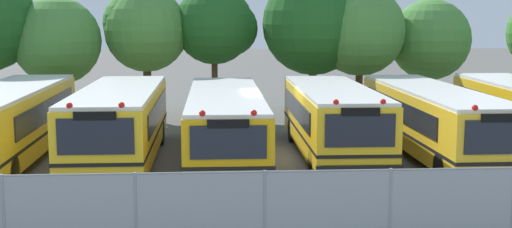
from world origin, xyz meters
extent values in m
plane|color=#595651|center=(0.00, 0.00, 0.00)|extent=(160.00, 160.00, 0.00)
cube|color=yellow|center=(-9.37, 0.14, 1.40)|extent=(2.58, 10.81, 2.10)
cube|color=white|center=(-9.37, 0.14, 2.51)|extent=(2.53, 10.60, 0.12)
cube|color=black|center=(-8.10, 0.45, 1.74)|extent=(0.11, 8.42, 0.76)
cube|color=black|center=(-9.37, 0.14, 0.98)|extent=(2.60, 10.92, 0.10)
cylinder|color=black|center=(-8.23, -3.85, 0.50)|extent=(0.29, 1.00, 1.00)
cylinder|color=black|center=(-8.29, 3.75, 0.50)|extent=(0.29, 1.00, 1.00)
cylinder|color=black|center=(-10.50, 3.73, 0.50)|extent=(0.29, 1.00, 1.00)
cube|color=yellow|center=(-5.53, -0.24, 1.40)|extent=(2.56, 9.82, 2.10)
cube|color=white|center=(-5.53, -0.24, 2.51)|extent=(2.50, 9.62, 0.12)
cube|color=black|center=(-5.53, -5.22, 0.53)|extent=(2.60, 0.16, 0.36)
cube|color=black|center=(-5.53, -5.17, 1.77)|extent=(2.09, 0.06, 1.01)
cube|color=black|center=(-4.24, 0.06, 1.73)|extent=(0.05, 7.65, 0.75)
cube|color=black|center=(-6.82, 0.06, 1.73)|extent=(0.05, 7.65, 0.75)
cube|color=black|center=(-5.53, -0.24, 0.98)|extent=(2.58, 9.91, 0.10)
sphere|color=red|center=(-4.83, -5.00, 2.61)|extent=(0.18, 0.18, 0.18)
sphere|color=red|center=(-6.23, -5.00, 2.61)|extent=(0.18, 0.18, 0.18)
cube|color=black|center=(-5.53, -5.18, 2.35)|extent=(1.15, 0.08, 0.24)
cylinder|color=black|center=(-4.39, -3.75, 0.50)|extent=(0.28, 1.00, 1.00)
cylinder|color=black|center=(-6.66, -3.75, 0.50)|extent=(0.28, 1.00, 1.00)
cylinder|color=black|center=(-4.40, 2.87, 0.50)|extent=(0.28, 1.00, 1.00)
cylinder|color=black|center=(-6.67, 2.87, 0.50)|extent=(0.28, 1.00, 1.00)
cube|color=#EAA80C|center=(-1.89, 0.08, 1.31)|extent=(2.59, 11.32, 1.91)
cube|color=white|center=(-1.89, 0.08, 2.32)|extent=(2.54, 11.10, 0.12)
cube|color=black|center=(-1.92, -5.65, 0.53)|extent=(2.58, 0.17, 0.36)
cube|color=black|center=(-1.92, -5.60, 1.65)|extent=(2.08, 0.07, 0.92)
cube|color=black|center=(-0.61, 0.37, 1.61)|extent=(0.09, 8.82, 0.69)
cube|color=black|center=(-3.18, 0.38, 1.61)|extent=(0.09, 8.82, 0.69)
cube|color=black|center=(-1.89, 0.08, 0.92)|extent=(2.62, 11.44, 0.10)
sphere|color=red|center=(-1.23, -5.43, 2.42)|extent=(0.18, 0.18, 0.18)
sphere|color=red|center=(-2.62, -5.43, 2.42)|extent=(0.18, 0.18, 0.18)
cube|color=black|center=(-1.92, -5.61, 2.16)|extent=(1.14, 0.09, 0.24)
cylinder|color=black|center=(-0.79, -4.19, 0.50)|extent=(0.29, 1.00, 1.00)
cylinder|color=black|center=(-3.04, -4.17, 0.50)|extent=(0.29, 1.00, 1.00)
cylinder|color=black|center=(-0.75, 3.92, 0.50)|extent=(0.29, 1.00, 1.00)
cylinder|color=black|center=(-3.00, 3.94, 0.50)|extent=(0.29, 1.00, 1.00)
cube|color=yellow|center=(1.97, 0.25, 1.37)|extent=(2.60, 9.40, 2.04)
cube|color=white|center=(1.97, 0.25, 2.45)|extent=(2.55, 9.22, 0.12)
cube|color=black|center=(1.92, -4.51, 0.53)|extent=(2.57, 0.18, 0.36)
cube|color=black|center=(1.92, -4.46, 1.74)|extent=(2.06, 0.08, 0.98)
cube|color=black|center=(3.25, 0.54, 1.69)|extent=(0.11, 7.32, 0.73)
cube|color=black|center=(0.69, 0.56, 1.69)|extent=(0.11, 7.32, 0.73)
cube|color=black|center=(1.97, 0.25, 0.96)|extent=(2.62, 9.50, 0.10)
sphere|color=red|center=(2.62, -4.30, 2.55)|extent=(0.18, 0.18, 0.18)
sphere|color=red|center=(1.24, -4.28, 2.55)|extent=(0.18, 0.18, 0.18)
cube|color=black|center=(1.92, -4.47, 2.29)|extent=(1.13, 0.09, 0.24)
cylinder|color=black|center=(3.05, -3.05, 0.50)|extent=(0.29, 1.00, 1.00)
cylinder|color=black|center=(0.82, -3.03, 0.50)|extent=(0.29, 1.00, 1.00)
cylinder|color=black|center=(3.11, 3.13, 0.50)|extent=(0.29, 1.00, 1.00)
cylinder|color=black|center=(0.88, 3.15, 0.50)|extent=(0.29, 1.00, 1.00)
cube|color=yellow|center=(5.55, 0.07, 1.35)|extent=(2.40, 11.37, 2.00)
cube|color=white|center=(5.55, 0.07, 2.41)|extent=(2.36, 11.14, 0.12)
cube|color=black|center=(5.56, -5.68, 0.53)|extent=(2.43, 0.16, 0.36)
cube|color=black|center=(5.56, -5.63, 1.71)|extent=(1.96, 0.06, 0.96)
cube|color=black|center=(6.76, 0.38, 1.67)|extent=(0.06, 8.86, 0.72)
cube|color=black|center=(4.33, 0.37, 1.67)|extent=(0.06, 8.86, 0.72)
cube|color=black|center=(5.55, 0.07, 0.95)|extent=(2.43, 11.48, 0.10)
sphere|color=red|center=(4.90, -5.46, 2.51)|extent=(0.18, 0.18, 0.18)
cube|color=black|center=(5.56, -5.64, 2.25)|extent=(1.07, 0.08, 0.24)
cylinder|color=black|center=(6.61, -4.21, 0.50)|extent=(0.28, 1.00, 1.00)
cylinder|color=black|center=(4.50, -4.21, 0.50)|extent=(0.28, 1.00, 1.00)
cylinder|color=black|center=(6.59, 3.96, 0.50)|extent=(0.28, 1.00, 1.00)
cylinder|color=black|center=(4.49, 3.95, 0.50)|extent=(0.28, 1.00, 1.00)
cube|color=black|center=(7.96, 0.11, 1.75)|extent=(0.21, 8.06, 0.76)
cylinder|color=black|center=(8.18, 3.17, 0.50)|extent=(0.30, 1.01, 1.00)
cylinder|color=#4C3823|center=(-9.44, 8.34, 1.18)|extent=(0.48, 0.48, 2.36)
sphere|color=#478438|center=(-9.44, 8.34, 3.88)|extent=(4.06, 4.06, 4.06)
sphere|color=#478438|center=(-9.43, 8.42, 3.65)|extent=(2.88, 2.88, 2.88)
cylinder|color=#4C3823|center=(-5.43, 9.14, 1.43)|extent=(0.39, 0.39, 2.86)
sphere|color=#478438|center=(-5.43, 9.14, 4.35)|extent=(3.96, 3.96, 3.96)
sphere|color=#478438|center=(-5.95, 9.24, 4.69)|extent=(3.07, 3.07, 3.07)
cylinder|color=#4C3823|center=(-2.20, 9.41, 1.58)|extent=(0.30, 0.30, 3.16)
sphere|color=#1E561E|center=(-2.20, 9.41, 4.59)|extent=(3.81, 3.81, 3.81)
sphere|color=#1E561E|center=(-1.43, 9.60, 4.42)|extent=(2.71, 2.71, 2.71)
cylinder|color=#4C3823|center=(2.59, 9.24, 1.39)|extent=(0.39, 0.39, 2.78)
sphere|color=#1E561E|center=(2.59, 9.24, 4.63)|extent=(4.94, 4.94, 4.94)
sphere|color=#1E561E|center=(2.78, 9.15, 4.70)|extent=(3.77, 3.77, 3.77)
cylinder|color=#4C3823|center=(4.78, 8.73, 1.35)|extent=(0.35, 0.35, 2.69)
sphere|color=#478438|center=(4.78, 8.73, 4.31)|extent=(4.32, 4.32, 4.32)
sphere|color=#478438|center=(4.99, 8.83, 4.23)|extent=(3.03, 3.03, 3.03)
cylinder|color=#4C3823|center=(8.43, 9.35, 1.18)|extent=(0.30, 0.30, 2.37)
sphere|color=#478438|center=(8.43, 9.35, 3.86)|extent=(3.98, 3.98, 3.98)
sphere|color=#478438|center=(8.69, 9.66, 4.06)|extent=(3.06, 3.06, 3.06)
cylinder|color=#9EA0A3|center=(-6.60, -9.93, 0.93)|extent=(0.07, 0.07, 1.87)
cylinder|color=#9EA0A3|center=(-3.94, -9.93, 0.93)|extent=(0.07, 0.07, 1.87)
cylinder|color=#9EA0A3|center=(-1.29, -9.93, 0.93)|extent=(0.07, 0.07, 1.87)
cylinder|color=#9EA0A3|center=(1.37, -9.93, 0.93)|extent=(0.07, 0.07, 1.87)
cylinder|color=#9EA0A3|center=(4.03, -9.93, 0.93)|extent=(0.07, 0.07, 1.87)
cube|color=#ADB2B7|center=(0.04, -9.93, 0.93)|extent=(23.92, 0.02, 1.83)
cylinder|color=#9EA0A3|center=(0.04, -9.93, 1.84)|extent=(23.92, 0.04, 0.04)
camera|label=1|loc=(-2.37, -23.56, 5.03)|focal=47.58mm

